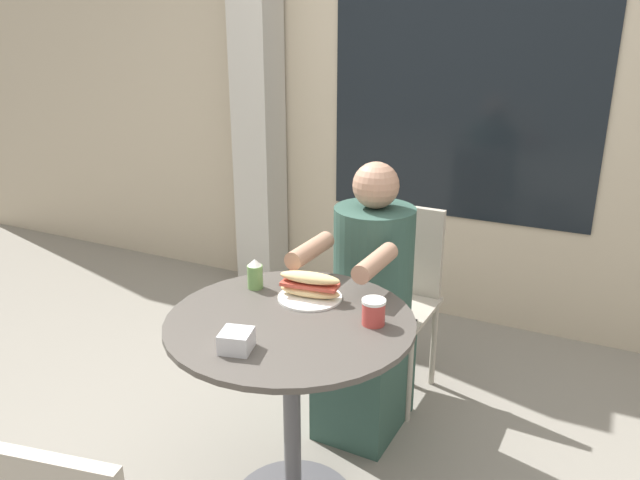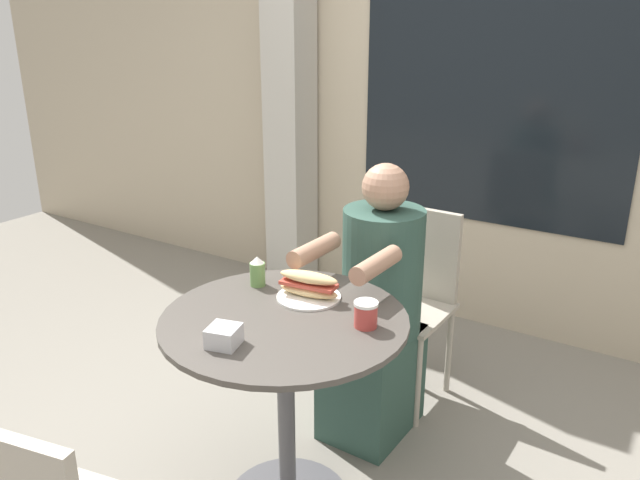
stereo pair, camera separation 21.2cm
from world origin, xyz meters
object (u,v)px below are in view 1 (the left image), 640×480
sandwich_on_plate (310,288)px  condiment_bottle (255,274)px  diner_chair (398,283)px  cafe_table (291,371)px  seated_diner (369,318)px  drink_cup (374,312)px

sandwich_on_plate → condiment_bottle: condiment_bottle is taller
diner_chair → sandwich_on_plate: bearing=87.3°
cafe_table → condiment_bottle: 0.37m
seated_diner → diner_chair: bearing=-89.0°
seated_diner → sandwich_on_plate: 0.51m
seated_diner → drink_cup: bearing=114.7°
drink_cup → condiment_bottle: 0.49m
cafe_table → seated_diner: bearing=85.9°
cafe_table → condiment_bottle: (-0.23, 0.16, 0.25)m
sandwich_on_plate → cafe_table: bearing=-85.4°
seated_diner → condiment_bottle: size_ratio=10.34×
sandwich_on_plate → condiment_bottle: 0.22m
seated_diner → sandwich_on_plate: (-0.05, -0.42, 0.29)m
sandwich_on_plate → seated_diner: bearing=82.6°
cafe_table → diner_chair: bearing=87.2°
seated_diner → cafe_table: bearing=87.5°
sandwich_on_plate → drink_cup: sandwich_on_plate is taller
sandwich_on_plate → condiment_bottle: size_ratio=2.01×
cafe_table → sandwich_on_plate: sandwich_on_plate is taller
diner_chair → sandwich_on_plate: 0.81m
cafe_table → seated_diner: seated_diner is taller
condiment_bottle → cafe_table: bearing=-34.4°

